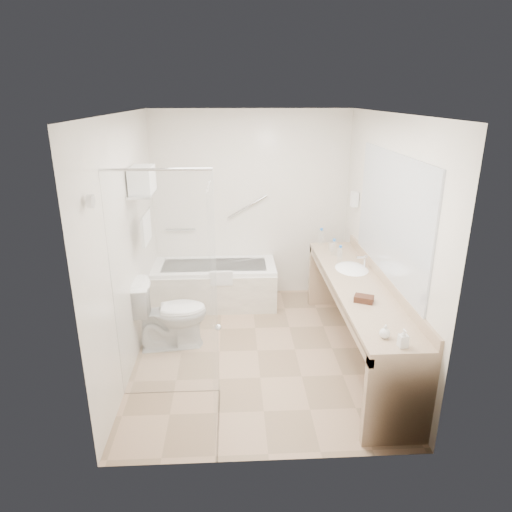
{
  "coord_description": "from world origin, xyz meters",
  "views": [
    {
      "loc": [
        -0.24,
        -4.38,
        2.67
      ],
      "look_at": [
        0.0,
        0.3,
        1.0
      ],
      "focal_mm": 32.0,
      "sensor_mm": 36.0,
      "label": 1
    }
  ],
  "objects_px": {
    "vanity_counter": "(357,301)",
    "amenity_basket": "(364,299)",
    "bathtub": "(215,284)",
    "toilet": "(170,313)",
    "water_bottle_left": "(334,248)"
  },
  "relations": [
    {
      "from": "toilet",
      "to": "water_bottle_left",
      "type": "distance_m",
      "value": 2.04
    },
    {
      "from": "amenity_basket",
      "to": "water_bottle_left",
      "type": "xyz_separation_m",
      "value": [
        -0.01,
        1.29,
        0.06
      ]
    },
    {
      "from": "amenity_basket",
      "to": "water_bottle_left",
      "type": "bearing_deg",
      "value": 90.31
    },
    {
      "from": "bathtub",
      "to": "toilet",
      "type": "height_order",
      "value": "toilet"
    },
    {
      "from": "vanity_counter",
      "to": "water_bottle_left",
      "type": "relative_size",
      "value": 13.23
    },
    {
      "from": "bathtub",
      "to": "vanity_counter",
      "type": "distance_m",
      "value": 2.09
    },
    {
      "from": "vanity_counter",
      "to": "amenity_basket",
      "type": "distance_m",
      "value": 0.51
    },
    {
      "from": "bathtub",
      "to": "toilet",
      "type": "bearing_deg",
      "value": -112.82
    },
    {
      "from": "bathtub",
      "to": "amenity_basket",
      "type": "xyz_separation_m",
      "value": [
        1.45,
        -1.83,
        0.6
      ]
    },
    {
      "from": "toilet",
      "to": "amenity_basket",
      "type": "xyz_separation_m",
      "value": [
        1.9,
        -0.76,
        0.48
      ]
    },
    {
      "from": "bathtub",
      "to": "water_bottle_left",
      "type": "bearing_deg",
      "value": -20.43
    },
    {
      "from": "bathtub",
      "to": "water_bottle_left",
      "type": "height_order",
      "value": "water_bottle_left"
    },
    {
      "from": "vanity_counter",
      "to": "amenity_basket",
      "type": "height_order",
      "value": "vanity_counter"
    },
    {
      "from": "vanity_counter",
      "to": "bathtub",
      "type": "bearing_deg",
      "value": 137.65
    },
    {
      "from": "toilet",
      "to": "vanity_counter",
      "type": "bearing_deg",
      "value": -106.33
    }
  ]
}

